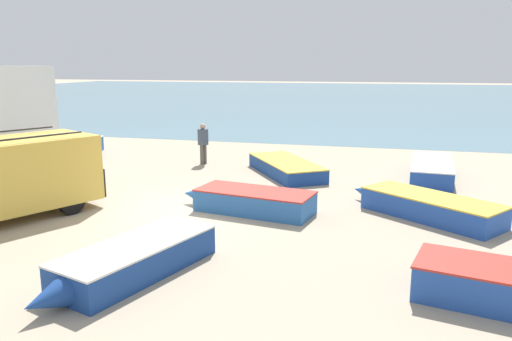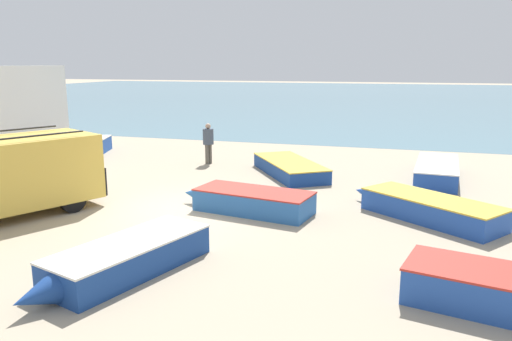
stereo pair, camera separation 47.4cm
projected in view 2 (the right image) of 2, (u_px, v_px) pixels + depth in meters
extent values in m
plane|color=tan|center=(185.00, 209.00, 13.93)|extent=(200.00, 200.00, 0.00)
cube|color=slate|center=(359.00, 96.00, 62.62)|extent=(120.00, 80.00, 0.01)
cube|color=black|center=(89.00, 177.00, 14.85)|extent=(1.77, 0.96, 0.80)
cube|color=#1E232D|center=(84.00, 144.00, 14.58)|extent=(1.67, 0.89, 0.57)
cylinder|color=black|center=(43.00, 188.00, 14.83)|extent=(0.52, 0.74, 0.71)
cylinder|color=black|center=(73.00, 200.00, 13.60)|extent=(0.52, 0.74, 0.71)
cylinder|color=black|center=(5.00, 139.00, 12.20)|extent=(1.88, 3.64, 0.05)
cube|color=#234CA3|center=(87.00, 149.00, 22.00)|extent=(2.32, 3.83, 0.63)
cone|color=#234CA3|center=(101.00, 141.00, 24.16)|extent=(0.81, 0.94, 0.59)
cube|color=silver|center=(86.00, 143.00, 21.95)|extent=(1.17, 0.55, 0.05)
cube|color=silver|center=(86.00, 141.00, 21.93)|extent=(2.34, 3.87, 0.04)
cube|color=#234CA3|center=(431.00, 209.00, 12.94)|extent=(3.66, 3.17, 0.56)
cone|color=#234CA3|center=(366.00, 192.00, 14.65)|extent=(0.95, 0.90, 0.53)
cube|color=gold|center=(432.00, 202.00, 12.89)|extent=(0.87, 1.08, 0.05)
cube|color=gold|center=(432.00, 198.00, 12.88)|extent=(3.70, 3.21, 0.04)
cube|color=navy|center=(290.00, 168.00, 18.24)|extent=(3.46, 4.11, 0.47)
cone|color=navy|center=(269.00, 157.00, 20.49)|extent=(0.86, 0.97, 0.45)
cube|color=gold|center=(290.00, 164.00, 18.21)|extent=(1.27, 0.94, 0.05)
cube|color=gold|center=(290.00, 161.00, 18.19)|extent=(3.49, 4.16, 0.04)
cube|color=navy|center=(130.00, 257.00, 9.73)|extent=(2.20, 3.55, 0.57)
cone|color=navy|center=(34.00, 297.00, 8.09)|extent=(0.74, 0.86, 0.54)
cube|color=silver|center=(129.00, 247.00, 9.68)|extent=(1.15, 0.54, 0.05)
cube|color=silver|center=(129.00, 243.00, 9.66)|extent=(2.22, 3.59, 0.04)
cube|color=#234CA3|center=(437.00, 172.00, 17.43)|extent=(1.63, 4.05, 0.58)
cone|color=#234CA3|center=(438.00, 159.00, 19.63)|extent=(0.61, 0.91, 0.55)
cube|color=silver|center=(437.00, 165.00, 17.38)|extent=(1.25, 0.29, 0.05)
cube|color=silver|center=(438.00, 163.00, 17.36)|extent=(1.65, 4.09, 0.04)
cube|color=#2D66AD|center=(254.00, 202.00, 13.64)|extent=(3.33, 1.82, 0.57)
cone|color=#2D66AD|center=(195.00, 194.00, 14.48)|extent=(0.78, 0.65, 0.54)
cube|color=#B22D23|center=(254.00, 194.00, 13.59)|extent=(0.40, 1.21, 0.05)
cube|color=#B22D23|center=(254.00, 191.00, 13.57)|extent=(3.37, 1.84, 0.04)
cylinder|color=#5B564C|center=(210.00, 154.00, 20.27)|extent=(0.15, 0.15, 0.79)
cylinder|color=#5B564C|center=(207.00, 154.00, 20.15)|extent=(0.15, 0.15, 0.79)
cylinder|color=#424C5B|center=(208.00, 137.00, 20.06)|extent=(0.43, 0.43, 0.63)
sphere|color=tan|center=(208.00, 126.00, 19.98)|extent=(0.22, 0.22, 0.22)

